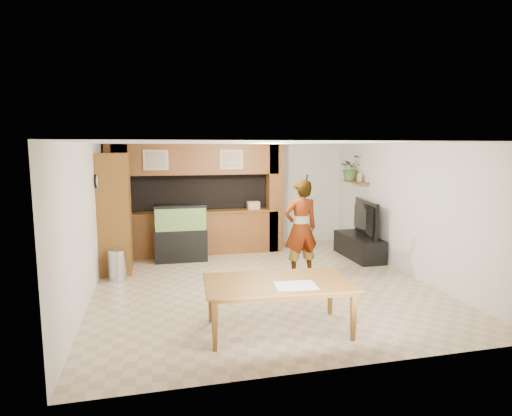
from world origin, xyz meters
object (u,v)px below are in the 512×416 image
object	(u,v)px
television	(360,218)
aquarium	(181,234)
person	(301,228)
pantry_cabinet	(115,213)
dining_table	(279,307)

from	to	relation	value
television	aquarium	bearing A→B (deg)	89.69
television	person	size ratio (longest dim) A/B	0.74
aquarium	person	size ratio (longest dim) A/B	0.66
aquarium	person	bearing A→B (deg)	-36.14
pantry_cabinet	aquarium	distance (m)	1.53
pantry_cabinet	dining_table	xyz separation A→B (m)	(2.41, -3.63, -0.85)
pantry_cabinet	dining_table	bearing A→B (deg)	-56.47
aquarium	person	xyz separation A→B (m)	(2.22, -1.69, 0.34)
person	television	bearing A→B (deg)	-155.38
person	dining_table	bearing A→B (deg)	58.86
dining_table	aquarium	bearing A→B (deg)	108.81
pantry_cabinet	aquarium	world-z (taller)	pantry_cabinet
pantry_cabinet	person	bearing A→B (deg)	-19.09
television	person	xyz separation A→B (m)	(-1.79, -1.04, 0.03)
aquarium	television	bearing A→B (deg)	-7.97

